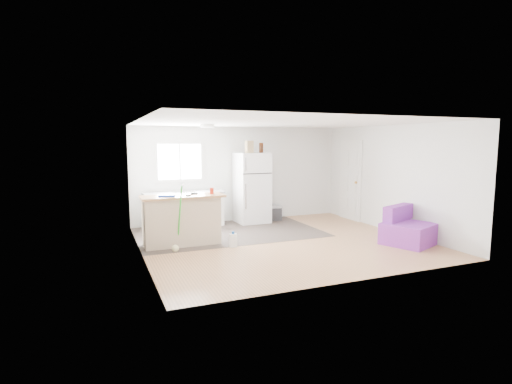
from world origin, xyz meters
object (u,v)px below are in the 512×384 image
at_px(refrigerator, 252,188).
at_px(bottle_right, 262,148).
at_px(purple_seat, 407,230).
at_px(red_cup, 212,191).
at_px(cooler, 271,212).
at_px(bottle_left, 260,148).
at_px(peninsula, 182,220).
at_px(blue_tray, 167,195).
at_px(cleaner_jug, 233,240).
at_px(kitchen_cabinets, 184,209).
at_px(cardboard_box, 249,147).
at_px(mop, 177,239).

distance_m(refrigerator, bottle_right, 1.04).
distance_m(purple_seat, red_cup, 3.99).
xyz_separation_m(cooler, bottle_left, (-0.36, -0.14, 1.68)).
relative_size(peninsula, blue_tray, 5.36).
bearing_deg(bottle_right, refrigerator, 178.17).
relative_size(cleaner_jug, bottle_left, 1.23).
relative_size(kitchen_cabinets, cardboard_box, 6.36).
bearing_deg(bottle_left, kitchen_cabinets, 174.96).
relative_size(blue_tray, bottle_left, 1.20).
height_order(purple_seat, mop, mop).
height_order(mop, bottle_left, bottle_left).
bearing_deg(refrigerator, bottle_left, -24.53).
distance_m(refrigerator, red_cup, 2.16).
relative_size(kitchen_cabinets, mop, 1.55).
height_order(peninsula, blue_tray, blue_tray).
height_order(mop, red_cup, mop).
xyz_separation_m(blue_tray, bottle_left, (2.59, 1.55, 0.88)).
relative_size(refrigerator, bottle_right, 7.02).
xyz_separation_m(cleaner_jug, bottle_right, (1.50, 2.11, 1.75)).
bearing_deg(cooler, refrigerator, -162.05).
xyz_separation_m(refrigerator, cleaner_jug, (-1.23, -2.12, -0.74)).
distance_m(kitchen_cabinets, bottle_left, 2.40).
bearing_deg(cleaner_jug, kitchen_cabinets, 109.60).
height_order(refrigerator, purple_seat, refrigerator).
bearing_deg(blue_tray, purple_seat, -19.27).
xyz_separation_m(purple_seat, red_cup, (-3.56, 1.62, 0.78)).
xyz_separation_m(peninsula, blue_tray, (-0.28, -0.06, 0.51)).
height_order(cleaner_jug, blue_tray, blue_tray).
bearing_deg(purple_seat, blue_tray, 138.86).
xyz_separation_m(bottle_left, bottle_right, (0.07, 0.07, 0.00)).
relative_size(cooler, purple_seat, 0.51).
xyz_separation_m(cleaner_jug, cardboard_box, (1.14, 2.07, 1.77)).
distance_m(refrigerator, purple_seat, 3.85).
bearing_deg(mop, cardboard_box, 32.26).
bearing_deg(cardboard_box, peninsula, -143.06).
xyz_separation_m(cleaner_jug, bottle_left, (1.43, 2.04, 1.75)).
xyz_separation_m(kitchen_cabinets, cardboard_box, (1.61, -0.14, 1.48)).
bearing_deg(cardboard_box, purple_seat, -55.42).
height_order(peninsula, cardboard_box, cardboard_box).
bearing_deg(bottle_right, peninsula, -146.63).
xyz_separation_m(peninsula, cooler, (2.67, 1.63, -0.30)).
bearing_deg(cardboard_box, bottle_left, -5.03).
relative_size(mop, blue_tray, 4.11).
height_order(mop, bottle_right, bottle_right).
bearing_deg(peninsula, red_cup, 0.69).
bearing_deg(peninsula, bottle_right, 33.09).
bearing_deg(kitchen_cabinets, red_cup, -84.92).
bearing_deg(kitchen_cabinets, cleaner_jug, -80.31).
bearing_deg(mop, kitchen_cabinets, 65.09).
xyz_separation_m(peninsula, bottle_left, (2.31, 1.49, 1.38)).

